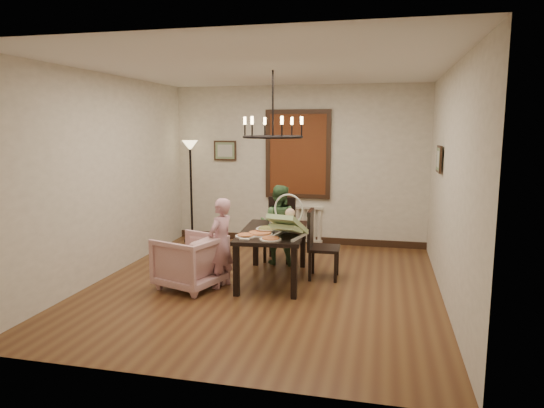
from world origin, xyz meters
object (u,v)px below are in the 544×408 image
at_px(chair_far, 279,230).
at_px(drinking_glass, 277,223).
at_px(dining_table, 273,236).
at_px(floor_lamp, 191,193).
at_px(chair_right, 324,244).
at_px(armchair, 190,261).
at_px(elderly_woman, 221,251).
at_px(seated_man, 279,231).
at_px(baby_bouncer, 288,222).

bearing_deg(chair_far, drinking_glass, -77.62).
xyz_separation_m(dining_table, chair_far, (-0.13, 0.99, -0.12)).
bearing_deg(drinking_glass, floor_lamp, 138.31).
bearing_deg(chair_right, dining_table, 109.06).
distance_m(armchair, elderly_woman, 0.43).
bearing_deg(floor_lamp, chair_right, -32.10).
bearing_deg(elderly_woman, chair_far, 178.61).
bearing_deg(elderly_woman, seated_man, 175.15).
xyz_separation_m(armchair, elderly_woman, (0.39, 0.11, 0.14)).
bearing_deg(elderly_woman, dining_table, 142.15).
height_order(chair_far, baby_bouncer, baby_bouncer).
xyz_separation_m(dining_table, armchair, (-0.98, -0.53, -0.27)).
bearing_deg(drinking_glass, baby_bouncer, -63.28).
xyz_separation_m(seated_man, drinking_glass, (0.13, -0.70, 0.27)).
relative_size(dining_table, seated_man, 1.54).
xyz_separation_m(elderly_woman, seated_man, (0.50, 1.25, 0.02)).
bearing_deg(elderly_woman, drinking_glass, 147.88).
height_order(dining_table, floor_lamp, floor_lamp).
relative_size(elderly_woman, drinking_glass, 6.67).
relative_size(chair_far, armchair, 1.30).
bearing_deg(chair_far, elderly_woman, -106.69).
height_order(elderly_woman, floor_lamp, floor_lamp).
bearing_deg(floor_lamp, drinking_glass, -41.69).
relative_size(chair_right, drinking_glass, 6.58).
relative_size(dining_table, floor_lamp, 0.86).
bearing_deg(floor_lamp, baby_bouncer, -45.26).
bearing_deg(chair_right, seated_man, 51.54).
distance_m(dining_table, chair_far, 1.00).
distance_m(chair_right, drinking_glass, 0.71).
relative_size(chair_far, drinking_glass, 6.79).
xyz_separation_m(elderly_woman, drinking_glass, (0.63, 0.55, 0.28)).
xyz_separation_m(baby_bouncer, floor_lamp, (-2.23, 2.25, 0.01)).
height_order(armchair, elderly_woman, elderly_woman).
bearing_deg(armchair, dining_table, 136.68).
bearing_deg(seated_man, chair_right, 145.47).
height_order(seated_man, drinking_glass, seated_man).
distance_m(drinking_glass, floor_lamp, 2.67).
xyz_separation_m(armchair, seated_man, (0.89, 1.36, 0.16)).
distance_m(chair_far, seated_man, 0.17).
xyz_separation_m(chair_far, floor_lamp, (-1.83, 0.91, 0.40)).
bearing_deg(dining_table, seated_man, 91.80).
bearing_deg(chair_right, floor_lamp, 56.27).
xyz_separation_m(armchair, floor_lamp, (-0.97, 2.43, 0.55)).
relative_size(dining_table, elderly_woman, 1.59).
height_order(dining_table, seated_man, seated_man).
relative_size(baby_bouncer, floor_lamp, 0.32).
bearing_deg(chair_far, chair_right, -41.04).
relative_size(elderly_woman, floor_lamp, 0.54).
bearing_deg(dining_table, elderly_woman, -149.72).
distance_m(chair_far, floor_lamp, 2.08).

